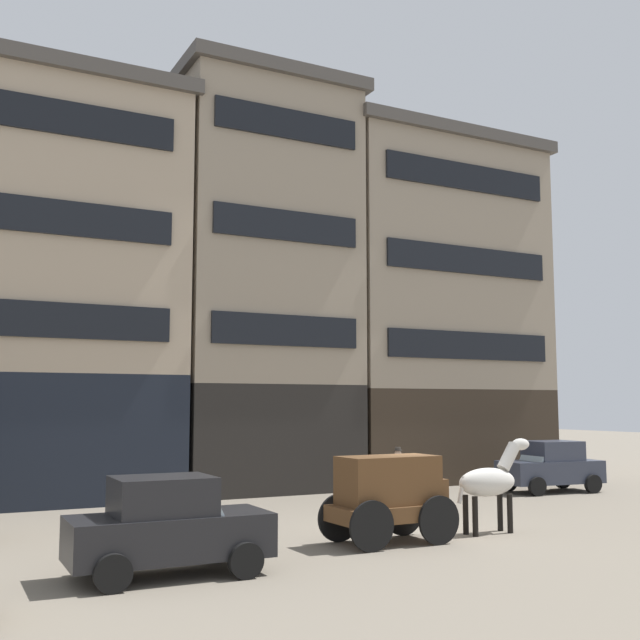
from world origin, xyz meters
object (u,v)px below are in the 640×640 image
at_px(sedan_light, 168,526).
at_px(pedestrian_officer, 398,473).
at_px(cargo_wagon, 390,492).
at_px(draft_horse, 490,481).
at_px(sedan_parked_curb, 551,467).
at_px(fire_hydrant_curbside, 377,486).

distance_m(sedan_light, pedestrian_officer, 11.53).
distance_m(cargo_wagon, sedan_light, 5.62).
xyz_separation_m(draft_horse, sedan_parked_curb, (7.75, 5.94, -0.36)).
relative_size(draft_horse, fire_hydrant_curbside, 2.83).
bearing_deg(sedan_parked_curb, sedan_light, -156.93).
bearing_deg(sedan_light, sedan_parked_curb, 23.07).
relative_size(draft_horse, pedestrian_officer, 1.31).
bearing_deg(sedan_light, draft_horse, 6.54).
bearing_deg(draft_horse, sedan_light, -173.46).
bearing_deg(sedan_parked_curb, fire_hydrant_curbside, 170.61).
bearing_deg(cargo_wagon, sedan_parked_curb, 29.04).
distance_m(draft_horse, sedan_parked_curb, 9.77).
bearing_deg(sedan_light, fire_hydrant_curbside, 40.09).
distance_m(sedan_parked_curb, pedestrian_officer, 6.79).
height_order(sedan_light, fire_hydrant_curbside, sedan_light).
xyz_separation_m(draft_horse, fire_hydrant_curbside, (1.05, 7.05, -0.84)).
relative_size(sedan_parked_curb, fire_hydrant_curbside, 4.65).
relative_size(sedan_light, pedestrian_officer, 2.08).
height_order(draft_horse, fire_hydrant_curbside, draft_horse).
height_order(sedan_light, pedestrian_officer, sedan_light).
bearing_deg(pedestrian_officer, fire_hydrant_curbside, 86.64).
bearing_deg(sedan_light, pedestrian_officer, 34.99).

